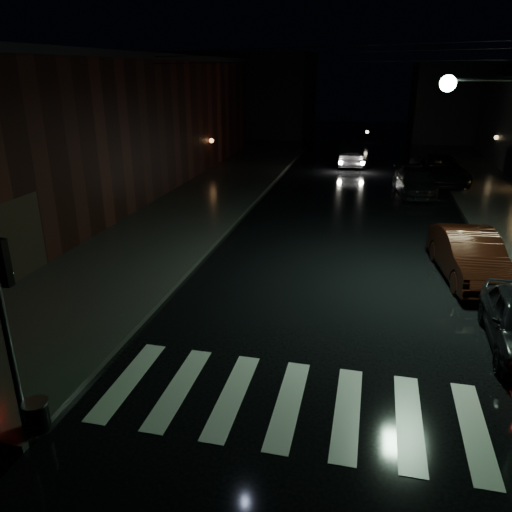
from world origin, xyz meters
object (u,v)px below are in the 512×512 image
Objects in this scene: parked_car_d at (439,170)px; oncoming_car at (349,154)px; parked_car_c at (414,182)px; parked_car_b at (469,255)px.

oncoming_car is at bearing 133.41° from parked_car_d.
parked_car_d is (1.60, 3.11, 0.16)m from parked_car_c.
parked_car_b is at bearing -92.80° from parked_car_c.
parked_car_b is at bearing 97.65° from oncoming_car.
oncoming_car is (-5.55, 4.80, -0.04)m from parked_car_d.
parked_car_b is 0.81× the size of parked_car_d.
parked_car_b reaches higher than oncoming_car.
oncoming_car is (-4.96, 19.72, -0.00)m from parked_car_b.
parked_car_c is at bearing 110.08° from oncoming_car.
parked_car_b is at bearing -98.02° from parked_car_d.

